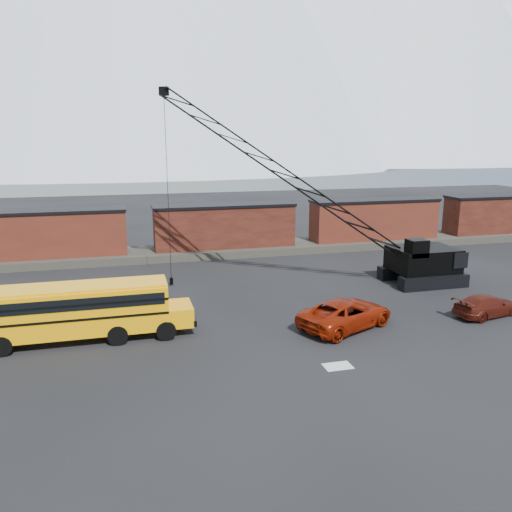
{
  "coord_description": "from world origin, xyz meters",
  "views": [
    {
      "loc": [
        -9.2,
        -24.96,
        10.93
      ],
      "look_at": [
        -0.58,
        7.79,
        3.0
      ],
      "focal_mm": 35.0,
      "sensor_mm": 36.0,
      "label": 1
    }
  ],
  "objects_px": {
    "crawler_crane": "(291,178)",
    "maroon_suv": "(487,305)",
    "school_bus": "(82,310)",
    "red_pickup": "(346,314)"
  },
  "relations": [
    {
      "from": "maroon_suv",
      "to": "school_bus",
      "type": "bearing_deg",
      "value": 72.83
    },
    {
      "from": "crawler_crane",
      "to": "maroon_suv",
      "type": "bearing_deg",
      "value": -45.04
    },
    {
      "from": "school_bus",
      "to": "maroon_suv",
      "type": "xyz_separation_m",
      "value": [
        24.45,
        -2.32,
        -1.11
      ]
    },
    {
      "from": "school_bus",
      "to": "crawler_crane",
      "type": "distance_m",
      "value": 17.62
    },
    {
      "from": "red_pickup",
      "to": "maroon_suv",
      "type": "xyz_separation_m",
      "value": [
        9.5,
        -0.4,
        -0.18
      ]
    },
    {
      "from": "red_pickup",
      "to": "crawler_crane",
      "type": "height_order",
      "value": "crawler_crane"
    },
    {
      "from": "school_bus",
      "to": "crawler_crane",
      "type": "xyz_separation_m",
      "value": [
        14.61,
        7.54,
        6.34
      ]
    },
    {
      "from": "school_bus",
      "to": "maroon_suv",
      "type": "height_order",
      "value": "school_bus"
    },
    {
      "from": "red_pickup",
      "to": "maroon_suv",
      "type": "height_order",
      "value": "red_pickup"
    },
    {
      "from": "red_pickup",
      "to": "maroon_suv",
      "type": "relative_size",
      "value": 1.33
    }
  ]
}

